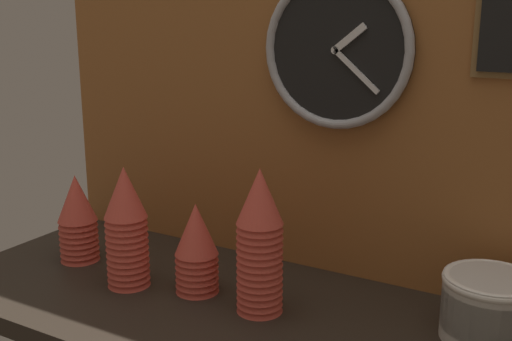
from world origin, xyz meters
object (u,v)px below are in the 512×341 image
cup_stack_far_left (78,218)px  cup_stack_center (261,241)px  cup_stack_center_left (196,248)px  wall_clock (337,50)px  bowl_stack_right (489,306)px  cup_stack_left (126,227)px

cup_stack_far_left → cup_stack_center: bearing=-0.9°
cup_stack_center_left → wall_clock: (20.50, 22.38, 40.00)cm
bowl_stack_right → wall_clock: bearing=161.4°
cup_stack_left → cup_stack_center: bearing=7.8°
bowl_stack_right → wall_clock: size_ratio=0.52×
cup_stack_left → cup_stack_center: 30.74cm
cup_stack_center → bowl_stack_right: bearing=14.8°
cup_stack_far_left → cup_stack_center: 50.10cm
bowl_stack_right → cup_stack_center_left: bearing=-169.8°
cup_stack_center → wall_clock: bearing=78.5°
cup_stack_far_left → wall_clock: wall_clock is taller
cup_stack_left → bowl_stack_right: 73.26cm
cup_stack_center → wall_clock: wall_clock is taller
cup_stack_center → bowl_stack_right: (40.98, 10.81, -8.05)cm
cup_stack_far_left → cup_stack_center_left: size_ratio=1.07×
cup_stack_left → cup_stack_center_left: (14.61, 4.82, -3.48)cm
wall_clock → cup_stack_center: bearing=-101.5°
cup_stack_far_left → wall_clock: bearing=22.2°
bowl_stack_right → cup_stack_left: bearing=-168.1°
cup_stack_center_left → bowl_stack_right: size_ratio=1.12×
cup_stack_center → wall_clock: (4.69, 23.03, 35.13)cm
bowl_stack_right → cup_stack_center: bearing=-165.2°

